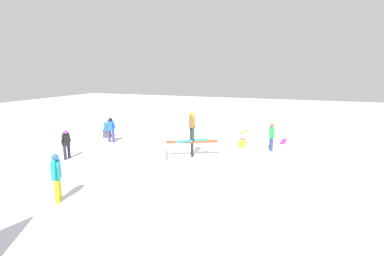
{
  "coord_description": "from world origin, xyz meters",
  "views": [
    {
      "loc": [
        4.81,
        -12.51,
        3.95
      ],
      "look_at": [
        0.0,
        0.0,
        1.35
      ],
      "focal_mm": 28.0,
      "sensor_mm": 36.0,
      "label": 1
    }
  ],
  "objects_px": {
    "bystander_green": "(272,135)",
    "loose_snowboard_coral": "(244,141)",
    "bystander_black": "(66,143)",
    "loose_snowboard_magenta": "(284,141)",
    "loose_snowboard_lime": "(245,131)",
    "rail_feature": "(192,143)",
    "backpack_on_snow": "(242,144)",
    "folding_chair": "(107,130)",
    "bystander_teal": "(57,175)",
    "bystander_blue": "(111,128)",
    "main_rider_on_rail": "(192,126)"
  },
  "relations": [
    {
      "from": "bystander_green",
      "to": "folding_chair",
      "type": "distance_m",
      "value": 9.53
    },
    {
      "from": "main_rider_on_rail",
      "to": "bystander_green",
      "type": "distance_m",
      "value": 4.12
    },
    {
      "from": "loose_snowboard_lime",
      "to": "loose_snowboard_coral",
      "type": "xyz_separation_m",
      "value": [
        0.44,
        -2.64,
        0.0
      ]
    },
    {
      "from": "rail_feature",
      "to": "bystander_green",
      "type": "xyz_separation_m",
      "value": [
        3.3,
        2.38,
        0.15
      ]
    },
    {
      "from": "bystander_teal",
      "to": "bystander_blue",
      "type": "relative_size",
      "value": 1.08
    },
    {
      "from": "loose_snowboard_magenta",
      "to": "loose_snowboard_lime",
      "type": "bearing_deg",
      "value": 54.6
    },
    {
      "from": "loose_snowboard_lime",
      "to": "backpack_on_snow",
      "type": "distance_m",
      "value": 4.17
    },
    {
      "from": "bystander_black",
      "to": "folding_chair",
      "type": "xyz_separation_m",
      "value": [
        -1.09,
        4.39,
        -0.33
      ]
    },
    {
      "from": "bystander_teal",
      "to": "rail_feature",
      "type": "bearing_deg",
      "value": 128.41
    },
    {
      "from": "bystander_green",
      "to": "bystander_teal",
      "type": "distance_m",
      "value": 9.93
    },
    {
      "from": "rail_feature",
      "to": "main_rider_on_rail",
      "type": "bearing_deg",
      "value": 0.0
    },
    {
      "from": "rail_feature",
      "to": "loose_snowboard_magenta",
      "type": "distance_m",
      "value": 5.98
    },
    {
      "from": "bystander_blue",
      "to": "loose_snowboard_lime",
      "type": "height_order",
      "value": "bystander_blue"
    },
    {
      "from": "main_rider_on_rail",
      "to": "loose_snowboard_coral",
      "type": "bearing_deg",
      "value": 27.52
    },
    {
      "from": "bystander_teal",
      "to": "loose_snowboard_lime",
      "type": "xyz_separation_m",
      "value": [
        3.25,
        12.59,
        -0.83
      ]
    },
    {
      "from": "bystander_teal",
      "to": "loose_snowboard_magenta",
      "type": "height_order",
      "value": "bystander_teal"
    },
    {
      "from": "main_rider_on_rail",
      "to": "bystander_black",
      "type": "height_order",
      "value": "main_rider_on_rail"
    },
    {
      "from": "rail_feature",
      "to": "bystander_green",
      "type": "distance_m",
      "value": 4.07
    },
    {
      "from": "loose_snowboard_coral",
      "to": "bystander_teal",
      "type": "bearing_deg",
      "value": 137.22
    },
    {
      "from": "bystander_green",
      "to": "loose_snowboard_coral",
      "type": "xyz_separation_m",
      "value": [
        -1.69,
        1.6,
        -0.77
      ]
    },
    {
      "from": "bystander_green",
      "to": "loose_snowboard_lime",
      "type": "bearing_deg",
      "value": -172.35
    },
    {
      "from": "bystander_black",
      "to": "loose_snowboard_lime",
      "type": "distance_m",
      "value": 11.01
    },
    {
      "from": "loose_snowboard_lime",
      "to": "folding_chair",
      "type": "xyz_separation_m",
      "value": [
        -7.38,
        -4.62,
        0.4
      ]
    },
    {
      "from": "rail_feature",
      "to": "loose_snowboard_lime",
      "type": "bearing_deg",
      "value": 54.1
    },
    {
      "from": "backpack_on_snow",
      "to": "bystander_black",
      "type": "bearing_deg",
      "value": -4.84
    },
    {
      "from": "loose_snowboard_coral",
      "to": "loose_snowboard_magenta",
      "type": "bearing_deg",
      "value": -95.82
    },
    {
      "from": "bystander_teal",
      "to": "bystander_blue",
      "type": "bearing_deg",
      "value": 171.7
    },
    {
      "from": "bystander_blue",
      "to": "loose_snowboard_magenta",
      "type": "bearing_deg",
      "value": 18.35
    },
    {
      "from": "bystander_green",
      "to": "bystander_teal",
      "type": "bearing_deg",
      "value": -51.82
    },
    {
      "from": "main_rider_on_rail",
      "to": "folding_chair",
      "type": "xyz_separation_m",
      "value": [
        -6.21,
        2.01,
        -1.01
      ]
    },
    {
      "from": "loose_snowboard_lime",
      "to": "bystander_blue",
      "type": "bearing_deg",
      "value": 149.61
    },
    {
      "from": "rail_feature",
      "to": "bystander_teal",
      "type": "height_order",
      "value": "bystander_teal"
    },
    {
      "from": "bystander_green",
      "to": "folding_chair",
      "type": "height_order",
      "value": "bystander_green"
    },
    {
      "from": "loose_snowboard_coral",
      "to": "folding_chair",
      "type": "distance_m",
      "value": 8.08
    },
    {
      "from": "bystander_black",
      "to": "backpack_on_snow",
      "type": "distance_m",
      "value": 8.51
    },
    {
      "from": "bystander_blue",
      "to": "backpack_on_snow",
      "type": "bearing_deg",
      "value": 8.38
    },
    {
      "from": "folding_chair",
      "to": "bystander_green",
      "type": "bearing_deg",
      "value": -19.12
    },
    {
      "from": "loose_snowboard_magenta",
      "to": "folding_chair",
      "type": "distance_m",
      "value": 10.3
    },
    {
      "from": "main_rider_on_rail",
      "to": "loose_snowboard_coral",
      "type": "xyz_separation_m",
      "value": [
        1.61,
        3.98,
        -1.41
      ]
    },
    {
      "from": "bystander_teal",
      "to": "folding_chair",
      "type": "bearing_deg",
      "value": 175.01
    },
    {
      "from": "bystander_black",
      "to": "loose_snowboard_coral",
      "type": "height_order",
      "value": "bystander_black"
    },
    {
      "from": "rail_feature",
      "to": "loose_snowboard_coral",
      "type": "relative_size",
      "value": 1.58
    },
    {
      "from": "bystander_teal",
      "to": "loose_snowboard_lime",
      "type": "distance_m",
      "value": 13.03
    },
    {
      "from": "bystander_green",
      "to": "backpack_on_snow",
      "type": "relative_size",
      "value": 4.1
    },
    {
      "from": "rail_feature",
      "to": "loose_snowboard_lime",
      "type": "xyz_separation_m",
      "value": [
        1.17,
        6.62,
        -0.63
      ]
    },
    {
      "from": "loose_snowboard_lime",
      "to": "bystander_green",
      "type": "bearing_deg",
      "value": -135.02
    },
    {
      "from": "main_rider_on_rail",
      "to": "loose_snowboard_magenta",
      "type": "distance_m",
      "value": 6.11
    },
    {
      "from": "main_rider_on_rail",
      "to": "loose_snowboard_coral",
      "type": "height_order",
      "value": "main_rider_on_rail"
    },
    {
      "from": "bystander_blue",
      "to": "loose_snowboard_magenta",
      "type": "distance_m",
      "value": 9.68
    },
    {
      "from": "bystander_green",
      "to": "bystander_black",
      "type": "distance_m",
      "value": 9.68
    }
  ]
}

